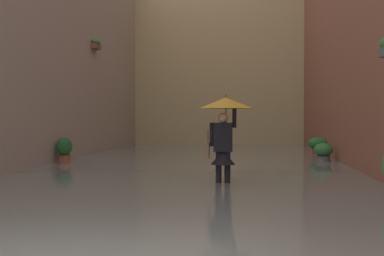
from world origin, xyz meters
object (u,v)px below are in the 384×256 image
potted_plant_near_right (64,151)px  potted_plant_far_left (323,153)px  potted_plant_mid_left (318,146)px  person_wading (225,121)px

potted_plant_near_right → potted_plant_far_left: (-7.67, -1.42, -0.10)m
potted_plant_near_right → potted_plant_mid_left: bearing=-154.3°
potted_plant_mid_left → potted_plant_far_left: 2.33m
person_wading → potted_plant_far_left: person_wading is taller
person_wading → potted_plant_mid_left: 8.75m
person_wading → potted_plant_far_left: 6.58m
person_wading → potted_plant_near_right: (4.90, -4.46, -0.91)m
potted_plant_near_right → potted_plant_far_left: size_ratio=1.28×
potted_plant_near_right → potted_plant_far_left: potted_plant_near_right is taller
person_wading → potted_plant_mid_left: size_ratio=2.47×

